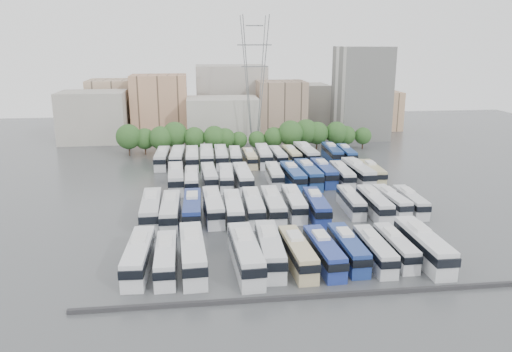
{
  "coord_description": "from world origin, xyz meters",
  "views": [
    {
      "loc": [
        -14.14,
        -81.69,
        27.74
      ],
      "look_at": [
        -2.86,
        8.15,
        3.0
      ],
      "focal_mm": 35.0,
      "sensor_mm": 36.0,
      "label": 1
    }
  ],
  "objects": [
    {
      "name": "bus_r0_s9",
      "position": [
        8.37,
        -24.74,
        1.71
      ],
      "size": [
        2.5,
        11.14,
        3.49
      ],
      "rotation": [
        0.0,
        0.0,
        -0.01
      ],
      "color": "silver",
      "rests_on": "ground"
    },
    {
      "name": "bus_r1_s1",
      "position": [
        -18.23,
        -6.9,
        1.95
      ],
      "size": [
        2.91,
        12.7,
        3.97
      ],
      "rotation": [
        0.0,
        0.0,
        -0.01
      ],
      "color": "silver",
      "rests_on": "ground"
    },
    {
      "name": "bus_r0_s11",
      "position": [
        14.89,
        -24.88,
        2.05
      ],
      "size": [
        2.97,
        13.33,
        4.18
      ],
      "rotation": [
        0.0,
        0.0,
        -0.0
      ],
      "color": "silver",
      "rests_on": "ground"
    },
    {
      "name": "bus_r3_s6",
      "position": [
        -1.69,
        28.87,
        1.67
      ],
      "size": [
        2.51,
        10.87,
        3.4
      ],
      "rotation": [
        0.0,
        0.0,
        0.01
      ],
      "color": "beige",
      "rests_on": "ground"
    },
    {
      "name": "bus_r2_s3",
      "position": [
        -11.51,
        13.19,
        1.86
      ],
      "size": [
        3.12,
        12.15,
        3.78
      ],
      "rotation": [
        0.0,
        0.0,
        0.04
      ],
      "color": "silver",
      "rests_on": "ground"
    },
    {
      "name": "bus_r0_s6",
      "position": [
        -1.7,
        -24.59,
        1.83
      ],
      "size": [
        3.09,
        11.96,
        3.72
      ],
      "rotation": [
        0.0,
        0.0,
        0.04
      ],
      "color": "#C1B285",
      "rests_on": "ground"
    },
    {
      "name": "bus_r2_s1",
      "position": [
        -17.96,
        12.33,
        2.06
      ],
      "size": [
        3.38,
        13.46,
        4.2
      ],
      "rotation": [
        0.0,
        0.0,
        0.03
      ],
      "color": "silver",
      "rests_on": "ground"
    },
    {
      "name": "bus_r2_s7",
      "position": [
        1.47,
        13.24,
        1.76
      ],
      "size": [
        2.82,
        11.47,
        3.58
      ],
      "rotation": [
        0.0,
        0.0,
        -0.03
      ],
      "color": "silver",
      "rests_on": "ground"
    },
    {
      "name": "apartment_tower",
      "position": [
        34.0,
        58.0,
        13.0
      ],
      "size": [
        14.0,
        14.0,
        26.0
      ],
      "primitive_type": "cube",
      "color": "silver",
      "rests_on": "ground"
    },
    {
      "name": "bus_r2_s11",
      "position": [
        14.88,
        11.52,
        1.83
      ],
      "size": [
        3.01,
        11.96,
        3.72
      ],
      "rotation": [
        0.0,
        0.0,
        -0.04
      ],
      "color": "silver",
      "rests_on": "ground"
    },
    {
      "name": "bus_r1_s0",
      "position": [
        -21.27,
        -5.98,
        2.05
      ],
      "size": [
        3.18,
        13.34,
        4.17
      ],
      "rotation": [
        0.0,
        0.0,
        0.02
      ],
      "color": "silver",
      "rests_on": "ground"
    },
    {
      "name": "bus_r3_s4",
      "position": [
        -8.22,
        29.99,
        1.97
      ],
      "size": [
        2.95,
        12.83,
        4.01
      ],
      "rotation": [
        0.0,
        0.0,
        -0.01
      ],
      "color": "silver",
      "rests_on": "ground"
    },
    {
      "name": "bus_r3_s0",
      "position": [
        -21.58,
        30.36,
        1.91
      ],
      "size": [
        3.14,
        12.48,
        3.89
      ],
      "rotation": [
        0.0,
        0.0,
        -0.04
      ],
      "color": "silver",
      "rests_on": "ground"
    },
    {
      "name": "bus_r3_s12",
      "position": [
        18.15,
        30.52,
        1.89
      ],
      "size": [
        3.09,
        12.32,
        3.84
      ],
      "rotation": [
        0.0,
        0.0,
        -0.03
      ],
      "color": "navy",
      "rests_on": "ground"
    },
    {
      "name": "bus_r0_s2",
      "position": [
        -14.84,
        -23.67,
        2.08
      ],
      "size": [
        3.53,
        13.6,
        4.23
      ],
      "rotation": [
        0.0,
        0.0,
        0.04
      ],
      "color": "silver",
      "rests_on": "ground"
    },
    {
      "name": "bus_r0_s7",
      "position": [
        1.71,
        -24.65,
        1.8
      ],
      "size": [
        3.02,
        11.78,
        3.67
      ],
      "rotation": [
        0.0,
        0.0,
        0.04
      ],
      "color": "navy",
      "rests_on": "ground"
    },
    {
      "name": "bus_r2_s2",
      "position": [
        -14.96,
        11.29,
        1.78
      ],
      "size": [
        2.56,
        11.56,
        3.62
      ],
      "rotation": [
        0.0,
        0.0,
        0.0
      ],
      "color": "silver",
      "rests_on": "ground"
    },
    {
      "name": "bus_r2_s9",
      "position": [
        8.1,
        12.07,
        2.03
      ],
      "size": [
        3.26,
        13.28,
        4.14
      ],
      "rotation": [
        0.0,
        0.0,
        0.03
      ],
      "color": "navy",
      "rests_on": "ground"
    },
    {
      "name": "ground",
      "position": [
        0.0,
        0.0,
        0.0
      ],
      "size": [
        220.0,
        220.0,
        0.0
      ],
      "primitive_type": "plane",
      "color": "#424447",
      "rests_on": "ground"
    },
    {
      "name": "bus_r3_s1",
      "position": [
        -18.14,
        29.96,
        1.99
      ],
      "size": [
        3.35,
        12.99,
        4.04
      ],
      "rotation": [
        0.0,
        0.0,
        -0.04
      ],
      "color": "silver",
      "rests_on": "ground"
    },
    {
      "name": "bus_r0_s5",
      "position": [
        -5.06,
        -23.45,
        1.98
      ],
      "size": [
        3.3,
        12.98,
        4.04
      ],
      "rotation": [
        0.0,
        0.0,
        -0.04
      ],
      "color": "silver",
      "rests_on": "ground"
    },
    {
      "name": "bus_r1_s13",
      "position": [
        21.36,
        -6.19,
        1.68
      ],
      "size": [
        2.62,
        10.98,
        3.43
      ],
      "rotation": [
        0.0,
        0.0,
        -0.02
      ],
      "color": "silver",
      "rests_on": "ground"
    },
    {
      "name": "bus_r1_s7",
      "position": [
        1.81,
        -4.99,
        1.85
      ],
      "size": [
        3.05,
        12.07,
        3.76
      ],
      "rotation": [
        0.0,
        0.0,
        -0.04
      ],
      "color": "silver",
      "rests_on": "ground"
    },
    {
      "name": "bus_r0_s4",
      "position": [
        -8.29,
        -24.66,
        2.08
      ],
      "size": [
        3.5,
        13.61,
        4.23
      ],
      "rotation": [
        0.0,
        0.0,
        0.04
      ],
      "color": "silver",
      "rests_on": "ground"
    },
    {
      "name": "parapet",
      "position": [
        0.0,
        -33.0,
        0.25
      ],
      "size": [
        56.0,
        0.5,
        0.5
      ],
      "primitive_type": "cube",
      "color": "#2D2D30",
      "rests_on": "ground"
    },
    {
      "name": "bus_r2_s5",
      "position": [
        -5.04,
        11.23,
        1.96
      ],
      "size": [
        3.02,
        12.8,
        4.0
      ],
      "rotation": [
        0.0,
        0.0,
        0.02
      ],
      "color": "silver",
      "rests_on": "ground"
    },
    {
      "name": "bus_r2_s12",
      "position": [
        18.31,
        12.01,
        2.04
      ],
      "size": [
        3.34,
        13.35,
        4.16
      ],
      "rotation": [
        0.0,
        0.0,
        0.03
      ],
      "color": "silver",
      "rests_on": "ground"
    },
    {
      "name": "bus_r1_s12",
      "position": [
        18.25,
        -5.68,
        1.72
      ],
      "size": [
        3.01,
        11.29,
        3.51
      ],
      "rotation": [
        0.0,
        0.0,
        0.05
      ],
      "color": "silver",
      "rests_on": "ground"
    },
    {
      "name": "city_buildings",
      "position": [
        -7.46,
        71.86,
        7.87
      ],
      "size": [
        102.0,
        35.0,
        20.0
      ],
      "color": "#9E998E",
      "rests_on": "ground"
    },
    {
      "name": "bus_r0_s1",
      "position": [
        -18.11,
        -24.23,
        1.8
      ],
      "size": [
        2.71,
        11.69,
        3.66
      ],
      "rotation": [
        0.0,
        0.0,
        0.01
      ],
      "color": "silver",
      "rests_on": "ground"
    },
    {
      "name": "bus_r1_s5",
      "position": [
        -5.1,
        -6.1,
        1.9
      ],
      "size": [
        2.92,
        12.35,
        3.86
      ],
      "rotation": [
        0.0,
        0.0,
        -0.02
      ],
      "color": "silver",
      "rests_on": "ground"
    },
    {
      "name": "bus_r2_s4",
      "position": [
        -8.24,
        12.33,
        1.83
      ],
      "size": [
        3.03,
        11.95,
        3.72
      ],
      "rotation": [
        0.0,
        0.0,
        -0.04
      ],
      "color": "silver",
      "rests_on": "ground"
    },
    {
      "name": "bus_r3_s5",
      "position": [
        -4.96,
        30.02,
        1.79
      ],
      "size": [
        3.03,
        11.73,
        3.65
      ],
      "rotation": [
        0.0,
        0.0,
        -0.04
      ],
      "color": "silver",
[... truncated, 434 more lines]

